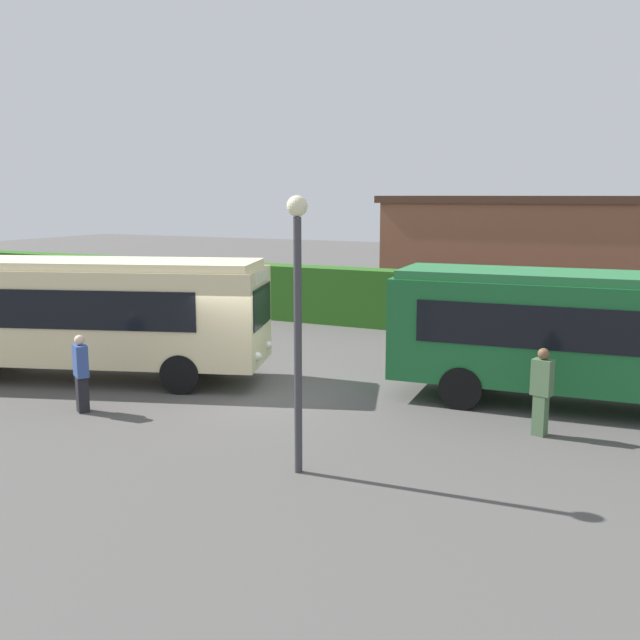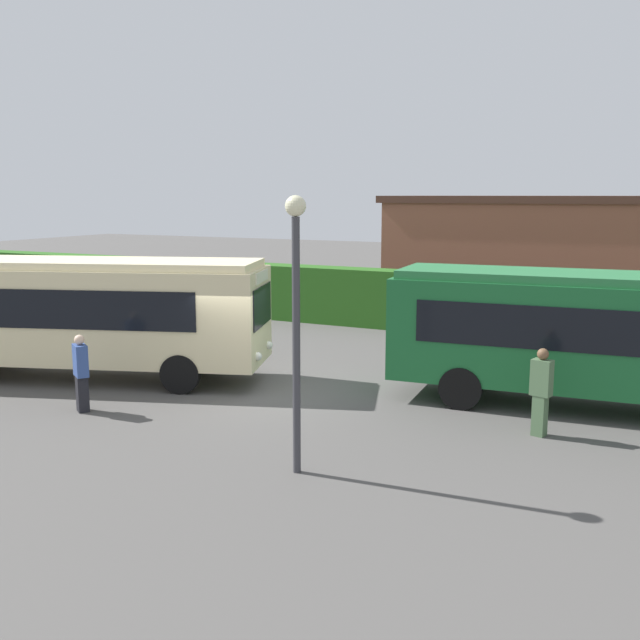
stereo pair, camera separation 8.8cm
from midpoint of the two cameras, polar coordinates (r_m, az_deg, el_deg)
name	(u,v)px [view 2 (the right image)]	position (r m, az deg, el deg)	size (l,w,h in m)	color
ground_plane	(256,393)	(18.34, -4.95, -5.74)	(111.84, 111.84, 0.00)	#514F4C
bus_cream	(84,311)	(20.35, -17.98, 0.71)	(10.01, 5.51, 3.22)	beige
bus_green	(601,333)	(17.66, 21.36, -0.93)	(9.70, 3.12, 3.17)	#19602D
person_center	(81,371)	(17.39, -18.16, -3.87)	(0.54, 0.48, 1.79)	black
person_right	(509,349)	(19.80, 14.76, -2.19)	(0.49, 0.47, 1.71)	olive
person_far	(541,390)	(15.56, 17.17, -5.26)	(0.46, 0.35, 1.84)	#4C6B47
hedge_row	(396,299)	(27.01, 6.10, 1.62)	(67.92, 1.17, 2.16)	#29601C
depot_building	(534,254)	(32.17, 16.61, 5.04)	(12.36, 5.48, 4.87)	brown
lamppost	(296,300)	(12.49, -1.70, 1.55)	(0.36, 0.36, 4.91)	#38383D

